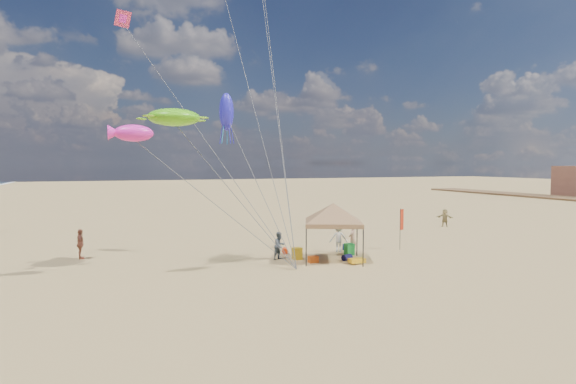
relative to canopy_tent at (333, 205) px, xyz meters
name	(u,v)px	position (x,y,z in m)	size (l,w,h in m)	color
ground	(309,271)	(-2.41, -1.98, -3.23)	(280.00, 280.00, 0.00)	tan
canopy_tent	(333,205)	(0.00, 0.00, 0.00)	(5.77, 5.77, 3.88)	black
feather_flag	(401,222)	(5.78, 1.57, -1.40)	(0.38, 0.19, 2.71)	black
cooler_red	(313,259)	(-1.30, -0.08, -3.04)	(0.54, 0.38, 0.38)	#C4490F
cooler_blue	(348,247)	(2.43, 2.70, -3.04)	(0.54, 0.38, 0.38)	#143EA9
bag_navy	(347,257)	(0.80, -0.23, -3.05)	(0.36, 0.36, 0.60)	#0F0D3A
bag_orange	(285,251)	(-1.83, 3.02, -3.05)	(0.36, 0.36, 0.60)	red
chair_green	(349,249)	(1.74, 1.21, -2.88)	(0.50, 0.50, 0.70)	green
chair_yellow	(297,253)	(-1.80, 1.11, -2.88)	(0.50, 0.50, 0.70)	gold
crate_grey	(357,262)	(0.86, -1.32, -3.09)	(0.34, 0.30, 0.28)	slate
beach_cart	(357,260)	(0.85, -1.30, -3.03)	(0.90, 0.50, 0.24)	yellow
person_near_a	(352,239)	(2.21, 1.67, -2.31)	(0.67, 0.44, 1.84)	tan
person_near_b	(280,246)	(-2.77, 1.47, -2.41)	(0.80, 0.62, 1.64)	#37414C
person_near_c	(339,238)	(1.58, 2.33, -2.33)	(1.16, 0.67, 1.80)	white
person_far_a	(80,244)	(-13.68, 5.87, -2.34)	(1.04, 0.43, 1.78)	#98523A
person_far_c	(445,218)	(16.04, 9.67, -2.43)	(1.47, 0.47, 1.59)	tan
turtle_kite	(174,117)	(-8.82, 1.06, 4.83)	(2.75, 2.20, 0.92)	#59CC13
fish_kite	(134,133)	(-10.94, -0.64, 3.87)	(1.83, 0.91, 0.81)	#FF27B7
squid_kite	(226,112)	(-5.31, 3.82, 5.53)	(0.87, 0.87, 2.27)	#2924CB
stunt_kite_pink	(123,19)	(-10.93, 8.54, 11.76)	(1.03, 0.03, 1.03)	#E9355D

